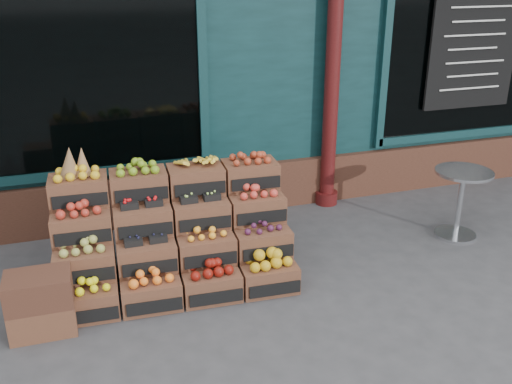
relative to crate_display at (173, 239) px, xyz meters
name	(u,v)px	position (x,y,z in m)	size (l,w,h in m)	color
ground	(301,302)	(1.01, -0.80, -0.42)	(60.00, 60.00, 0.00)	#3D3D3F
crate_display	(173,239)	(0.00, 0.00, 0.00)	(2.23, 1.18, 1.36)	brown
spare_crates	(41,303)	(-1.21, -0.52, -0.15)	(0.54, 0.38, 0.53)	brown
bistro_table	(461,196)	(3.21, -0.08, 0.07)	(0.62, 0.62, 0.79)	#B1B3B8
shopkeeper	(84,135)	(-0.68, 1.83, 0.60)	(0.74, 0.49, 2.04)	#14461B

